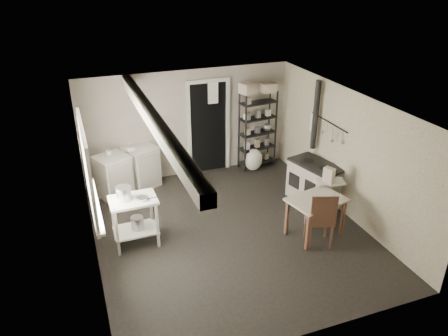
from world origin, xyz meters
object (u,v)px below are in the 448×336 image
object	(u,v)px
work_table	(315,215)
chair	(320,219)
stockpot	(124,194)
stove	(315,181)
prep_table	(135,223)
flour_sack	(253,160)
shelf_rack	(258,127)
base_cabinets	(128,170)

from	to	relation	value
work_table	chair	xyz separation A→B (m)	(-0.08, -0.25, 0.10)
stockpot	chair	bearing A→B (deg)	-20.30
stockpot	stove	bearing A→B (deg)	2.68
stove	chair	bearing A→B (deg)	-132.02
prep_table	work_table	bearing A→B (deg)	-15.19
flour_sack	prep_table	bearing A→B (deg)	-147.09
prep_table	chair	bearing A→B (deg)	-20.22
chair	flour_sack	xyz separation A→B (m)	(0.13, 2.96, -0.24)
flour_sack	stove	bearing A→B (deg)	-72.36
prep_table	shelf_rack	size ratio (longest dim) A/B	0.49
prep_table	work_table	xyz separation A→B (m)	(2.91, -0.79, -0.02)
base_cabinets	shelf_rack	xyz separation A→B (m)	(2.93, 0.18, 0.49)
base_cabinets	stove	size ratio (longest dim) A/B	1.28
base_cabinets	stove	distance (m)	3.72
stove	flour_sack	world-z (taller)	stove
flour_sack	base_cabinets	bearing A→B (deg)	-179.94
stove	work_table	size ratio (longest dim) A/B	1.11
stockpot	base_cabinets	bearing A→B (deg)	80.28
base_cabinets	prep_table	bearing A→B (deg)	-119.45
chair	work_table	bearing A→B (deg)	91.52
prep_table	stockpot	bearing A→B (deg)	157.98
base_cabinets	shelf_rack	world-z (taller)	shelf_rack
work_table	stockpot	bearing A→B (deg)	164.52
flour_sack	stockpot	bearing A→B (deg)	-148.83
stockpot	chair	xyz separation A→B (m)	(2.96, -1.09, -0.45)
stockpot	work_table	distance (m)	3.20
chair	prep_table	bearing A→B (deg)	178.33
work_table	chair	size ratio (longest dim) A/B	0.92
prep_table	stockpot	xyz separation A→B (m)	(-0.12, 0.05, 0.54)
stockpot	work_table	size ratio (longest dim) A/B	0.28
base_cabinets	flour_sack	bearing A→B (deg)	-23.56
base_cabinets	flour_sack	xyz separation A→B (m)	(2.77, 0.00, -0.22)
prep_table	work_table	size ratio (longest dim) A/B	0.93
work_table	shelf_rack	bearing A→B (deg)	85.75
prep_table	flour_sack	bearing A→B (deg)	32.91
stove	work_table	xyz separation A→B (m)	(-0.60, -1.01, -0.06)
prep_table	shelf_rack	bearing A→B (deg)	33.82
prep_table	stove	world-z (taller)	stove
stockpot	shelf_rack	world-z (taller)	shelf_rack
shelf_rack	stove	size ratio (longest dim) A/B	1.70
stove	flour_sack	xyz separation A→B (m)	(-0.54, 1.70, -0.20)
stove	flour_sack	bearing A→B (deg)	93.69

